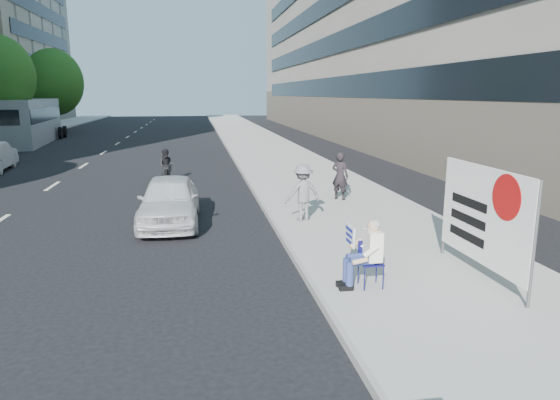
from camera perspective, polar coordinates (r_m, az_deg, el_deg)
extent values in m
plane|color=black|center=(8.26, -4.12, -14.63)|extent=(160.00, 160.00, 0.00)
cube|color=#ACAAA1|center=(27.98, 0.05, 4.60)|extent=(5.00, 120.00, 0.15)
cube|color=gray|center=(43.59, 15.34, 19.96)|extent=(14.00, 70.00, 20.00)
cylinder|color=#382616|center=(39.62, -29.08, 7.35)|extent=(0.30, 0.30, 2.97)
cylinder|color=#382616|center=(53.03, -24.12, 8.44)|extent=(0.30, 0.30, 2.62)
ellipsoid|color=#215015|center=(52.99, -24.45, 12.18)|extent=(5.40, 5.40, 6.21)
cylinder|color=navy|center=(9.38, 9.63, -8.92)|extent=(0.02, 0.02, 0.45)
cylinder|color=navy|center=(9.50, 11.71, -8.73)|extent=(0.02, 0.02, 0.45)
cylinder|color=navy|center=(9.70, 8.93, -8.18)|extent=(0.02, 0.02, 0.45)
cylinder|color=navy|center=(9.81, 10.94, -8.01)|extent=(0.02, 0.02, 0.45)
cube|color=navy|center=(9.52, 10.36, -7.10)|extent=(0.40, 0.40, 0.03)
cube|color=navy|center=(9.63, 10.01, -5.70)|extent=(0.40, 0.02, 0.40)
cylinder|color=navy|center=(9.33, 9.31, -6.90)|extent=(0.44, 0.17, 0.17)
cylinder|color=navy|center=(9.34, 7.97, -8.33)|extent=(0.14, 0.14, 0.46)
cube|color=black|center=(9.42, 7.56, -9.90)|extent=(0.26, 0.11, 0.10)
cylinder|color=navy|center=(9.51, 8.92, -6.52)|extent=(0.44, 0.17, 0.17)
cylinder|color=navy|center=(9.52, 7.60, -7.93)|extent=(0.14, 0.14, 0.46)
cube|color=black|center=(9.60, 7.21, -9.47)|extent=(0.26, 0.11, 0.10)
cube|color=white|center=(9.42, 10.55, -5.10)|extent=(0.26, 0.42, 0.56)
sphere|color=tan|center=(9.32, 10.64, -2.93)|extent=(0.23, 0.23, 0.23)
ellipsoid|color=gray|center=(9.31, 10.76, -2.74)|extent=(0.22, 0.24, 0.19)
ellipsoid|color=gray|center=(9.31, 10.16, -3.37)|extent=(0.10, 0.14, 0.13)
cylinder|color=white|center=(9.17, 10.35, -5.76)|extent=(0.30, 0.10, 0.25)
cylinder|color=tan|center=(9.16, 9.12, -6.92)|extent=(0.29, 0.09, 0.14)
cylinder|color=white|center=(9.62, 9.63, -4.57)|extent=(0.26, 0.20, 0.32)
cylinder|color=tan|center=(9.74, 8.62, -4.95)|extent=(0.30, 0.21, 0.18)
cube|color=white|center=(9.81, 7.98, -4.00)|extent=(0.03, 0.55, 0.40)
imported|color=slate|center=(14.18, 2.63, 0.86)|extent=(1.13, 0.78, 1.61)
imported|color=black|center=(17.10, 6.88, 2.75)|extent=(0.70, 0.68, 1.63)
cylinder|color=#4C4C4C|center=(9.27, 27.06, -4.66)|extent=(0.06, 0.06, 2.20)
cylinder|color=#4C4C4C|center=(11.72, 18.41, -0.66)|extent=(0.06, 0.06, 2.20)
cube|color=white|center=(10.42, 22.19, -1.64)|extent=(0.04, 3.00, 1.90)
cylinder|color=#A50C0C|center=(9.73, 24.44, 0.27)|extent=(0.01, 0.84, 0.84)
cube|color=black|center=(10.79, 20.76, -0.26)|extent=(0.01, 1.30, 0.18)
cube|color=black|center=(10.86, 20.63, -2.06)|extent=(0.01, 1.30, 0.18)
cube|color=black|center=(10.95, 20.49, -3.84)|extent=(0.01, 1.30, 0.18)
imported|color=silver|center=(14.70, -12.53, -0.03)|extent=(1.74, 4.15, 1.40)
cylinder|color=black|center=(21.24, -12.85, 2.58)|extent=(0.16, 0.65, 0.64)
cylinder|color=black|center=(22.62, -12.67, 3.16)|extent=(0.16, 0.65, 0.64)
cube|color=black|center=(21.89, -12.78, 3.47)|extent=(0.32, 1.21, 0.35)
imported|color=black|center=(21.77, -12.82, 3.86)|extent=(0.72, 0.58, 1.42)
cube|color=gray|center=(42.67, -26.70, 8.03)|extent=(3.59, 12.18, 3.30)
cube|color=black|center=(43.03, -28.40, 8.63)|extent=(1.12, 11.46, 1.00)
cube|color=black|center=(42.30, -25.11, 8.90)|extent=(1.12, 11.46, 1.00)
cylinder|color=black|center=(38.09, -26.66, 5.96)|extent=(0.34, 1.02, 1.00)
cylinder|color=black|center=(40.76, -29.23, 6.03)|extent=(0.34, 1.02, 1.00)
cylinder|color=black|center=(40.00, -25.85, 6.27)|extent=(0.34, 1.02, 1.00)
cylinder|color=black|center=(46.45, -26.81, 6.82)|extent=(0.34, 1.02, 1.00)
cylinder|color=black|center=(45.78, -23.80, 7.03)|extent=(0.34, 1.02, 1.00)
cylinder|color=black|center=(47.88, -26.29, 6.99)|extent=(0.34, 1.02, 1.00)
cylinder|color=black|center=(47.23, -23.37, 7.19)|extent=(0.34, 1.02, 1.00)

